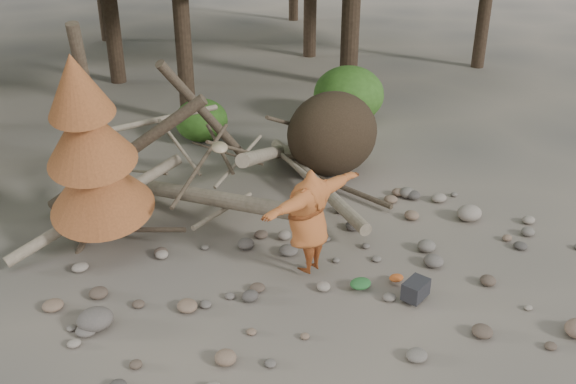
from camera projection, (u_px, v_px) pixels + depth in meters
ground at (346, 296)px, 10.86m from camera, size 120.00×120.00×0.00m
deadfall_pile at (313, 141)px, 14.62m from camera, size 8.55×5.24×3.30m
dead_conifer at (91, 151)px, 11.09m from camera, size 2.06×2.16×4.35m
bush_mid at (201, 120)px, 16.98m from camera, size 1.40×1.40×1.12m
bush_right at (349, 94)px, 18.17m from camera, size 2.00×2.00×1.60m
frisbee_thrower at (309, 221)px, 11.04m from camera, size 2.73×1.38×2.50m
backpack at (415, 292)px, 10.70m from camera, size 0.54×0.45×0.31m
cloth_green at (360, 286)px, 11.01m from camera, size 0.38×0.32×0.14m
cloth_orange at (396, 280)px, 11.20m from camera, size 0.27×0.22×0.10m
boulder_mid_right at (469, 213)px, 13.19m from camera, size 0.52×0.47×0.31m
boulder_mid_left at (95, 319)px, 10.03m from camera, size 0.56×0.51×0.34m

